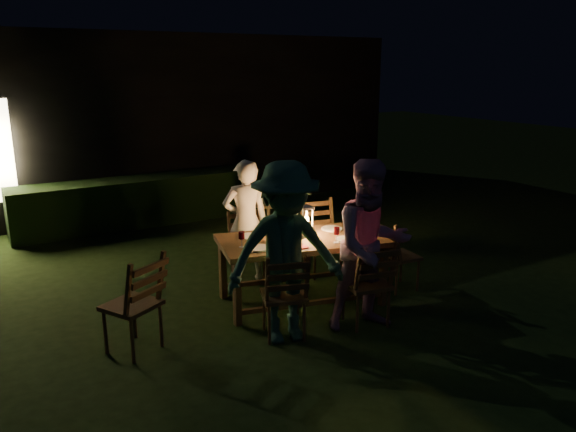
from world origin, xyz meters
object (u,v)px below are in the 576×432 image
chair_spare (134,321)px  person_house_side (246,222)px  person_opp_left (286,253)px  side_table (268,208)px  chair_near_left (284,310)px  chair_end (398,267)px  chair_far_right (322,251)px  dining_table (302,244)px  lantern (305,223)px  chair_far_left (247,261)px  bottle_bucket_b (270,191)px  bottle_table (281,228)px  ice_bucket (268,195)px  bottle_bucket_a (266,193)px  chair_near_right (367,298)px  person_opp_right (371,246)px

chair_spare → person_house_side: bearing=3.4°
person_opp_left → side_table: size_ratio=2.77×
chair_near_left → chair_end: size_ratio=1.04×
chair_far_right → side_table: bearing=-78.9°
dining_table → lantern: size_ratio=5.71×
chair_far_right → person_opp_left: 1.97m
chair_far_left → chair_spare: chair_spare is taller
chair_far_left → bottle_bucket_b: bearing=-115.7°
bottle_table → ice_bucket: (0.96, 2.03, -0.15)m
chair_end → bottle_bucket_b: size_ratio=2.85×
chair_end → ice_bucket: chair_end is taller
chair_far_right → bottle_bucket_a: chair_far_right is taller
bottle_bucket_a → bottle_bucket_b: bearing=38.7°
side_table → dining_table: bearing=-108.8°
chair_spare → person_house_side: (1.72, 1.08, 0.47)m
chair_far_left → chair_spare: (-1.71, -1.03, 0.03)m
chair_near_left → chair_far_left: bearing=96.4°
chair_spare → bottle_bucket_b: bearing=11.4°
chair_end → person_house_side: (-1.45, 1.18, 0.50)m
chair_near_right → lantern: bearing=114.4°
chair_far_right → person_opp_right: person_opp_right is taller
chair_near_left → bottle_bucket_b: (1.38, 2.78, 0.52)m
chair_far_right → bottle_bucket_a: bearing=-76.9°
dining_table → person_house_side: bearing=118.8°
bottle_bucket_b → bottle_table: bearing=-115.9°
person_house_side → bottle_bucket_b: bearing=-116.7°
chair_end → side_table: bearing=-163.2°
dining_table → person_house_side: person_house_side is taller
person_opp_right → bottle_bucket_a: 2.98m
dining_table → side_table: bearing=84.1°
person_opp_right → bottle_table: (-0.50, 0.96, 0.02)m
chair_near_left → ice_bucket: size_ratio=3.17×
chair_near_left → bottle_bucket_a: size_ratio=2.97×
chair_far_right → bottle_table: (-0.95, -0.57, 0.60)m
ice_bucket → lantern: bearing=-107.7°
chair_near_right → lantern: (-0.21, 0.89, 0.63)m
person_opp_right → bottle_bucket_b: (0.51, 3.03, -0.07)m
chair_far_left → person_opp_left: size_ratio=0.51×
chair_far_right → side_table: (0.00, 1.46, 0.27)m
chair_far_left → chair_far_right: (0.97, -0.22, 0.02)m
chair_far_right → ice_bucket: (0.00, 1.46, 0.46)m
chair_near_right → side_table: 2.99m
dining_table → bottle_bucket_a: size_ratio=6.24×
bottle_bucket_a → chair_far_right: bearing=-88.2°
chair_near_right → lantern: lantern is taller
chair_end → chair_spare: size_ratio=0.90×
chair_near_right → chair_far_left: 1.78m
chair_far_right → person_opp_right: size_ratio=0.56×
ice_bucket → bottle_bucket_a: bearing=-141.3°
chair_near_right → person_house_side: person_house_side is taller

